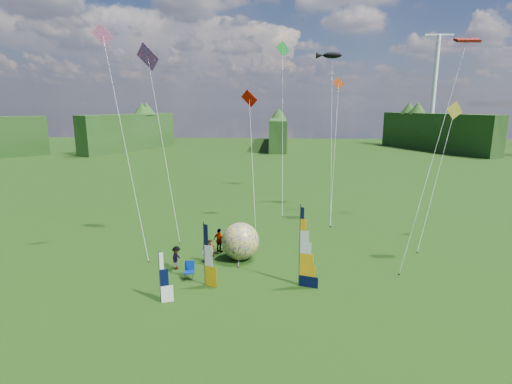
# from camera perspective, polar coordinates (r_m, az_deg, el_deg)

# --- Properties ---
(ground) EXTENTS (220.00, 220.00, 0.00)m
(ground) POSITION_cam_1_polar(r_m,az_deg,el_deg) (23.04, 1.96, -15.73)
(ground) COLOR #1E4810
(ground) RESTS_ON ground
(treeline_ring) EXTENTS (210.00, 210.00, 8.00)m
(treeline_ring) POSITION_cam_1_polar(r_m,az_deg,el_deg) (21.44, 2.04, -6.26)
(treeline_ring) COLOR #29491D
(treeline_ring) RESTS_ON ground
(turbine_right) EXTENTS (8.00, 1.20, 30.00)m
(turbine_right) POSITION_cam_1_polar(r_m,az_deg,el_deg) (130.23, 24.10, 13.22)
(turbine_right) COLOR silver
(turbine_right) RESTS_ON ground
(feather_banner_main) EXTENTS (1.31, 0.49, 4.98)m
(feather_banner_main) POSITION_cam_1_polar(r_m,az_deg,el_deg) (24.26, 6.26, -7.85)
(feather_banner_main) COLOR black
(feather_banner_main) RESTS_ON ground
(side_banner_left) EXTENTS (1.03, 0.54, 3.93)m
(side_banner_left) POSITION_cam_1_polar(r_m,az_deg,el_deg) (24.57, -7.39, -8.93)
(side_banner_left) COLOR #E59F0C
(side_banner_left) RESTS_ON ground
(side_banner_far) EXTENTS (0.87, 0.42, 2.98)m
(side_banner_far) POSITION_cam_1_polar(r_m,az_deg,el_deg) (23.10, -13.58, -11.89)
(side_banner_far) COLOR white
(side_banner_far) RESTS_ON ground
(bol_inflatable) EXTENTS (3.42, 3.42, 2.67)m
(bol_inflatable) POSITION_cam_1_polar(r_m,az_deg,el_deg) (28.59, -2.24, -7.05)
(bol_inflatable) COLOR navy
(bol_inflatable) RESTS_ON ground
(spectator_a) EXTENTS (0.75, 0.71, 1.73)m
(spectator_a) POSITION_cam_1_polar(r_m,az_deg,el_deg) (28.16, -6.47, -8.46)
(spectator_a) COLOR #66594C
(spectator_a) RESTS_ON ground
(spectator_b) EXTENTS (0.85, 0.73, 1.58)m
(spectator_b) POSITION_cam_1_polar(r_m,az_deg,el_deg) (28.32, -7.16, -8.51)
(spectator_b) COLOR #66594C
(spectator_b) RESTS_ON ground
(spectator_c) EXTENTS (0.49, 1.07, 1.60)m
(spectator_c) POSITION_cam_1_polar(r_m,az_deg,el_deg) (27.62, -11.29, -9.19)
(spectator_c) COLOR #66594C
(spectator_c) RESTS_ON ground
(spectator_d) EXTENTS (1.15, 0.94, 1.84)m
(spectator_d) POSITION_cam_1_polar(r_m,az_deg,el_deg) (30.08, -5.25, -6.93)
(spectator_d) COLOR #66594C
(spectator_d) RESTS_ON ground
(camp_chair) EXTENTS (0.70, 0.70, 1.15)m
(camp_chair) POSITION_cam_1_polar(r_m,az_deg,el_deg) (26.03, -9.54, -11.04)
(camp_chair) COLOR navy
(camp_chair) RESTS_ON ground
(kite_whale) EXTENTS (8.71, 14.74, 17.49)m
(kite_whale) POSITION_cam_1_polar(r_m,az_deg,el_deg) (41.03, 10.78, 9.26)
(kite_whale) COLOR black
(kite_whale) RESTS_ON ground
(kite_rainbow_delta) EXTENTS (11.34, 12.68, 16.97)m
(kite_rainbow_delta) POSITION_cam_1_polar(r_m,az_deg,el_deg) (34.45, -13.22, 8.15)
(kite_rainbow_delta) COLOR red
(kite_rainbow_delta) RESTS_ON ground
(kite_parafoil) EXTENTS (9.10, 9.42, 16.84)m
(kite_parafoil) POSITION_cam_1_polar(r_m,az_deg,el_deg) (29.40, 24.25, 6.57)
(kite_parafoil) COLOR #AB0D01
(kite_parafoil) RESTS_ON ground
(small_kite_red) EXTENTS (7.60, 11.93, 12.87)m
(small_kite_red) POSITION_cam_1_polar(r_m,az_deg,el_deg) (36.81, -0.53, 5.52)
(small_kite_red) COLOR #C50B01
(small_kite_red) RESTS_ON ground
(small_kite_orange) EXTENTS (7.24, 10.44, 13.99)m
(small_kite_orange) POSITION_cam_1_polar(r_m,az_deg,el_deg) (39.47, 11.21, 6.58)
(small_kite_orange) COLOR #FF4B13
(small_kite_orange) RESTS_ON ground
(small_kite_yellow) EXTENTS (8.96, 10.10, 11.65)m
(small_kite_yellow) POSITION_cam_1_polar(r_m,az_deg,el_deg) (34.45, 24.52, 2.89)
(small_kite_yellow) COLOR gold
(small_kite_yellow) RESTS_ON ground
(small_kite_pink) EXTENTS (8.83, 9.67, 17.35)m
(small_kite_pink) POSITION_cam_1_polar(r_m,az_deg,el_deg) (30.86, -18.32, 7.74)
(small_kite_pink) COLOR #E15D9F
(small_kite_pink) RESTS_ON ground
(small_kite_green) EXTENTS (7.44, 13.36, 18.44)m
(small_kite_green) POSITION_cam_1_polar(r_m,az_deg,el_deg) (43.14, 3.83, 10.23)
(small_kite_green) COLOR green
(small_kite_green) RESTS_ON ground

